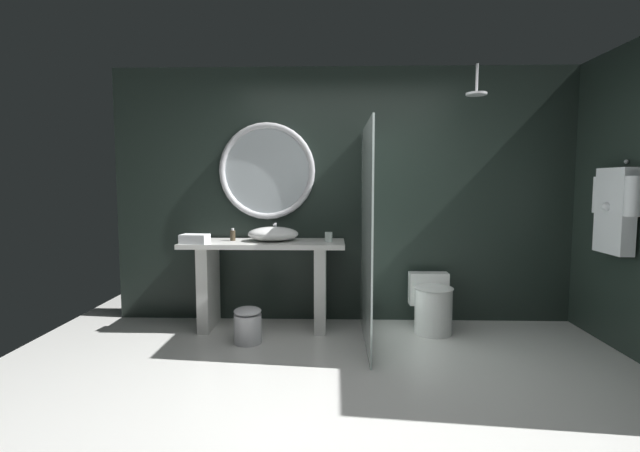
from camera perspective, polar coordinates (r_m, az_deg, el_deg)
ground_plane at (r=3.34m, az=4.12°, el=-20.26°), size 5.76×5.76×0.00m
back_wall_panel at (r=4.91m, az=3.28°, el=3.68°), size 4.80×0.10×2.60m
vanity_counter at (r=4.69m, az=-6.76°, el=-5.70°), size 1.57×0.57×0.86m
vessel_sink at (r=4.64m, az=-5.69°, el=-0.96°), size 0.50×0.41×0.16m
tumbler_cup at (r=4.55m, az=1.05°, el=-1.34°), size 0.07×0.07×0.10m
soap_dispenser at (r=4.72m, az=-10.50°, el=-1.10°), size 0.05×0.05×0.13m
round_wall_mirror at (r=4.87m, az=-6.43°, el=6.60°), size 0.98×0.06×0.98m
shower_glass_panel at (r=4.22m, az=5.61°, el=-1.06°), size 0.02×1.35×1.95m
rain_shower_head at (r=4.64m, az=18.39°, el=15.20°), size 0.19×0.19×0.28m
hanging_bathrobe at (r=4.64m, az=32.08°, el=1.89°), size 0.20×0.58×0.79m
toilet at (r=4.73m, az=13.39°, el=-9.20°), size 0.38×0.53×0.54m
waste_bin at (r=4.36m, az=-8.73°, el=-11.71°), size 0.25×0.25×0.33m
folded_hand_towel at (r=4.59m, az=-14.92°, el=-1.52°), size 0.27×0.19×0.09m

